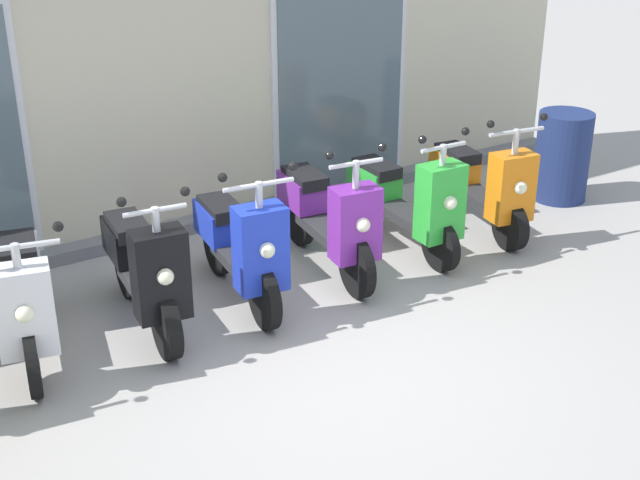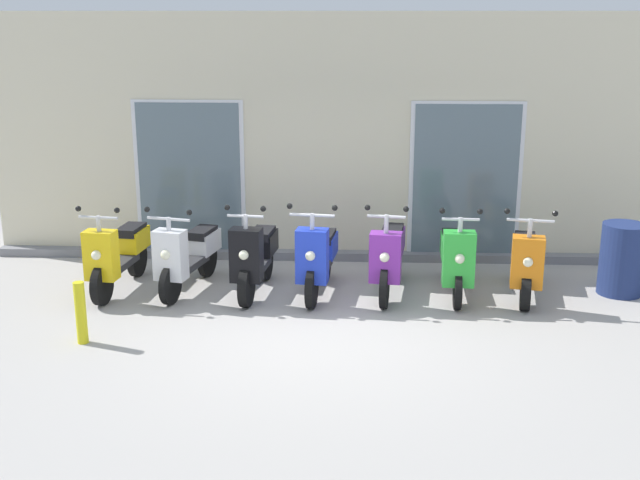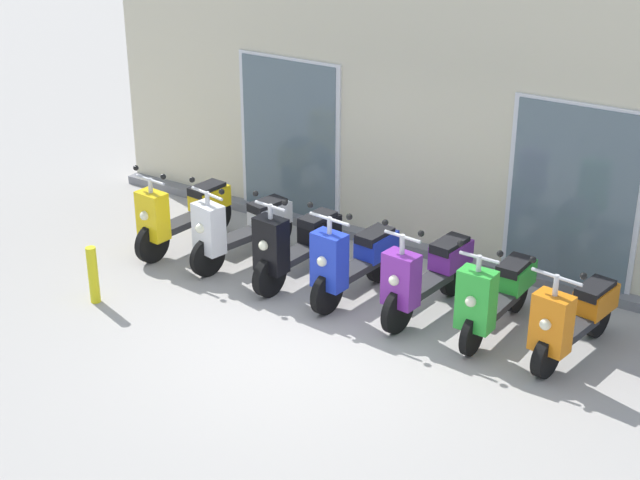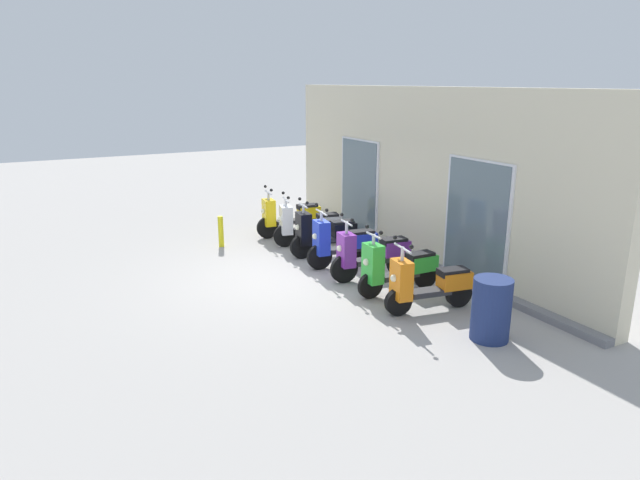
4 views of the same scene
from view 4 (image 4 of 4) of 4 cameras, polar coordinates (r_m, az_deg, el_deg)
name	(u,v)px [view 4 (image 4 of 4)]	position (r m, az deg, el deg)	size (l,w,h in m)	color
ground_plane	(291,276)	(10.82, -2.98, -3.65)	(40.00, 40.00, 0.00)	#A8A39E
storefront_facade	(417,177)	(11.88, 9.77, 6.33)	(9.69, 0.50, 3.50)	beige
scooter_yellow	(289,216)	(13.45, -3.15, 2.43)	(0.58, 1.65, 1.23)	black
scooter_white	(308,224)	(12.68, -1.25, 1.62)	(0.73, 1.62, 1.21)	black
scooter_black	(323,233)	(11.89, 0.35, 0.66)	(0.53, 1.56, 1.27)	black
scooter_blue	(342,243)	(11.21, 2.25, -0.27)	(0.61, 1.56, 1.29)	black
scooter_purple	(371,253)	(10.53, 5.21, -1.37)	(0.57, 1.68, 1.27)	black
scooter_green	(397,267)	(9.88, 7.81, -2.72)	(0.51, 1.61, 1.25)	black
scooter_orange	(428,284)	(9.22, 10.89, -4.44)	(0.65, 1.55, 1.25)	black
trash_bin	(491,309)	(8.46, 16.97, -6.74)	(0.56, 0.56, 0.92)	navy
curb_bollard	(221,232)	(12.79, -10.02, 0.85)	(0.12, 0.12, 0.70)	yellow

